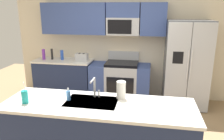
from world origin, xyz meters
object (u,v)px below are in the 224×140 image
(bottle_blue, at_px, (62,55))
(sink_faucet, at_px, (94,86))
(range_oven, at_px, (120,81))
(soap_dispenser, at_px, (68,95))
(toaster, at_px, (82,57))
(refrigerator, at_px, (186,65))
(paper_towel_roll, at_px, (121,90))
(pepper_mill, at_px, (52,54))
(drink_cup_teal, at_px, (25,97))
(bottle_purple, at_px, (44,54))

(bottle_blue, bearing_deg, sink_faucet, -57.70)
(range_oven, relative_size, sink_faucet, 4.82)
(soap_dispenser, bearing_deg, toaster, 102.90)
(range_oven, distance_m, refrigerator, 1.51)
(toaster, relative_size, paper_towel_roll, 1.17)
(pepper_mill, bearing_deg, drink_cup_teal, -73.18)
(toaster, xyz_separation_m, paper_towel_roll, (1.18, -2.00, 0.03))
(bottle_blue, xyz_separation_m, paper_towel_roll, (1.69, -2.06, 0.01))
(bottle_purple, relative_size, paper_towel_roll, 1.03)
(range_oven, height_order, drink_cup_teal, drink_cup_teal)
(pepper_mill, bearing_deg, toaster, -3.82)
(bottle_purple, bearing_deg, paper_towel_roll, -43.47)
(paper_towel_roll, bearing_deg, bottle_blue, 129.29)
(refrigerator, height_order, pepper_mill, refrigerator)
(bottle_purple, bearing_deg, sink_faucet, -49.27)
(toaster, distance_m, drink_cup_teal, 2.38)
(bottle_blue, xyz_separation_m, sink_faucet, (1.33, -2.10, 0.05))
(soap_dispenser, bearing_deg, sink_faucet, 24.21)
(toaster, xyz_separation_m, pepper_mill, (-0.75, 0.05, 0.04))
(sink_faucet, height_order, soap_dispenser, sink_faucet)
(soap_dispenser, bearing_deg, paper_towel_roll, 14.66)
(range_oven, xyz_separation_m, soap_dispenser, (-0.39, -2.23, 0.53))
(toaster, relative_size, soap_dispenser, 1.65)
(refrigerator, relative_size, paper_towel_roll, 7.71)
(refrigerator, xyz_separation_m, pepper_mill, (-3.06, 0.07, 0.10))
(refrigerator, height_order, toaster, refrigerator)
(refrigerator, relative_size, bottle_purple, 7.49)
(paper_towel_roll, bearing_deg, drink_cup_teal, -162.75)
(refrigerator, bearing_deg, range_oven, 177.11)
(refrigerator, xyz_separation_m, toaster, (-2.31, 0.02, 0.07))
(bottle_purple, distance_m, paper_towel_roll, 2.93)
(paper_towel_roll, bearing_deg, range_oven, 98.16)
(bottle_blue, height_order, drink_cup_teal, drink_cup_teal)
(pepper_mill, bearing_deg, sink_faucet, -53.04)
(bottle_blue, bearing_deg, paper_towel_roll, -50.71)
(range_oven, bearing_deg, bottle_blue, 179.75)
(pepper_mill, distance_m, bottle_blue, 0.25)
(pepper_mill, relative_size, paper_towel_roll, 1.06)
(bottle_blue, bearing_deg, refrigerator, -1.59)
(toaster, bearing_deg, range_oven, 3.38)
(sink_faucet, xyz_separation_m, paper_towel_roll, (0.36, 0.03, -0.05))
(refrigerator, height_order, bottle_blue, refrigerator)
(pepper_mill, bearing_deg, refrigerator, -1.30)
(refrigerator, bearing_deg, paper_towel_roll, -119.66)
(bottle_purple, height_order, sink_faucet, sink_faucet)
(range_oven, bearing_deg, sink_faucet, -91.84)
(bottle_blue, bearing_deg, toaster, -6.67)
(bottle_blue, bearing_deg, drink_cup_teal, -78.67)
(range_oven, xyz_separation_m, sink_faucet, (-0.07, -2.09, 0.62))
(refrigerator, xyz_separation_m, paper_towel_roll, (-1.13, -1.98, 0.09))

